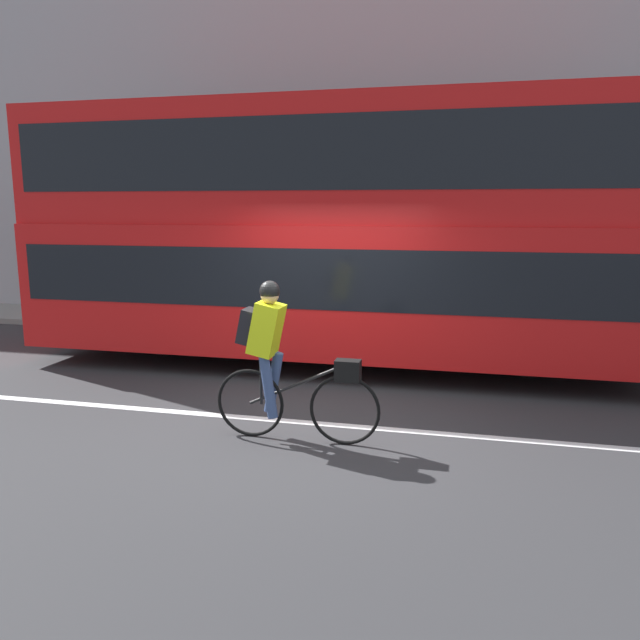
{
  "coord_description": "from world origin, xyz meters",
  "views": [
    {
      "loc": [
        1.79,
        -6.5,
        2.45
      ],
      "look_at": [
        -0.01,
        1.04,
        1.03
      ],
      "focal_mm": 35.0,
      "sensor_mm": 36.0,
      "label": 1
    }
  ],
  "objects": [
    {
      "name": "bus",
      "position": [
        -0.2,
        2.85,
        2.18
      ],
      "size": [
        9.3,
        2.55,
        3.92
      ],
      "color": "black",
      "rests_on": "ground_plane"
    },
    {
      "name": "sidewalk_curb",
      "position": [
        0.0,
        5.39,
        0.06
      ],
      "size": [
        60.0,
        1.76,
        0.12
      ],
      "color": "gray",
      "rests_on": "ground_plane"
    },
    {
      "name": "ground_plane",
      "position": [
        0.0,
        0.0,
        0.0
      ],
      "size": [
        80.0,
        80.0,
        0.0
      ],
      "primitive_type": "plane",
      "color": "#2D2D30"
    },
    {
      "name": "road_center_line",
      "position": [
        0.0,
        0.1,
        0.0
      ],
      "size": [
        50.0,
        0.14,
        0.01
      ],
      "primitive_type": "cube",
      "color": "silver",
      "rests_on": "ground_plane"
    },
    {
      "name": "street_sign_post",
      "position": [
        -4.89,
        5.3,
        1.49
      ],
      "size": [
        0.36,
        0.09,
        2.46
      ],
      "color": "#59595B",
      "rests_on": "sidewalk_curb"
    },
    {
      "name": "cyclist_on_bike",
      "position": [
        -0.09,
        -0.44,
        0.91
      ],
      "size": [
        1.78,
        0.32,
        1.7
      ],
      "color": "black",
      "rests_on": "ground_plane"
    },
    {
      "name": "building_facade",
      "position": [
        0.0,
        6.42,
        4.95
      ],
      "size": [
        60.0,
        0.3,
        9.9
      ],
      "color": "#9E9EA3",
      "rests_on": "ground_plane"
    }
  ]
}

